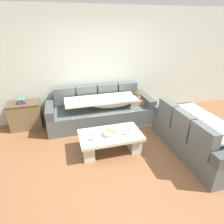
{
  "coord_description": "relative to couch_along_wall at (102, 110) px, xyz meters",
  "views": [
    {
      "loc": [
        -1.03,
        -2.58,
        2.31
      ],
      "look_at": [
        -0.02,
        1.01,
        0.55
      ],
      "focal_mm": 30.3,
      "sensor_mm": 36.0,
      "label": 1
    }
  ],
  "objects": [
    {
      "name": "couch_along_wall",
      "position": [
        0.0,
        0.0,
        0.0
      ],
      "size": [
        2.56,
        0.92,
        0.88
      ],
      "color": "#515756",
      "rests_on": "ground_plane"
    },
    {
      "name": "wine_glass_near_left",
      "position": [
        -0.45,
        -1.35,
        0.17
      ],
      "size": [
        0.07,
        0.07,
        0.17
      ],
      "color": "silver",
      "rests_on": "coffee_table"
    },
    {
      "name": "book_stack_on_cabinet",
      "position": [
        -1.82,
        0.23,
        0.37
      ],
      "size": [
        0.18,
        0.21,
        0.12
      ],
      "color": "#2D569E",
      "rests_on": "side_cabinet"
    },
    {
      "name": "fruit_bowl",
      "position": [
        -0.13,
        -1.23,
        0.1
      ],
      "size": [
        0.28,
        0.28,
        0.1
      ],
      "color": "silver",
      "rests_on": "coffee_table"
    },
    {
      "name": "side_cabinet",
      "position": [
        -1.82,
        0.22,
        -0.01
      ],
      "size": [
        0.72,
        0.44,
        0.64
      ],
      "color": "brown",
      "rests_on": "ground_plane"
    },
    {
      "name": "back_wall",
      "position": [
        0.1,
        0.52,
        1.02
      ],
      "size": [
        9.0,
        0.1,
        2.7
      ],
      "primitive_type": "cube",
      "color": "beige",
      "rests_on": "ground_plane"
    },
    {
      "name": "coffee_table",
      "position": [
        -0.12,
        -1.21,
        -0.09
      ],
      "size": [
        1.2,
        0.68,
        0.38
      ],
      "color": "beige",
      "rests_on": "ground_plane"
    },
    {
      "name": "ground_plane",
      "position": [
        0.1,
        -1.63,
        -0.33
      ],
      "size": [
        14.0,
        14.0,
        0.0
      ],
      "primitive_type": "plane",
      "color": "brown"
    },
    {
      "name": "couch_near_window",
      "position": [
        1.49,
        -1.68,
        0.01
      ],
      "size": [
        0.92,
        1.95,
        0.88
      ],
      "rotation": [
        0.0,
        0.0,
        1.57
      ],
      "color": "#515756",
      "rests_on": "ground_plane"
    },
    {
      "name": "wine_glass_near_right",
      "position": [
        0.21,
        -1.34,
        0.17
      ],
      "size": [
        0.07,
        0.07,
        0.17
      ],
      "color": "silver",
      "rests_on": "coffee_table"
    }
  ]
}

